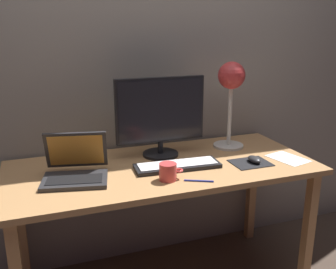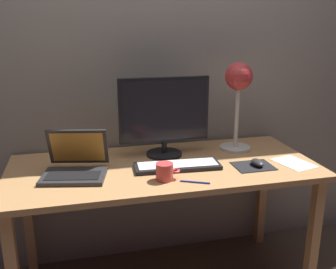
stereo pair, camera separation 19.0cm
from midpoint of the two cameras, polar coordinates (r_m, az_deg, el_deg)
back_wall at (r=2.26m, az=-6.69°, el=12.32°), size 4.80×0.06×2.60m
desk at (r=2.03m, az=-3.48°, el=-6.73°), size 1.60×0.70×0.74m
monitor at (r=2.08m, az=-3.77°, el=2.99°), size 0.50×0.20×0.44m
keyboard_main at (r=1.96m, az=-1.36°, el=-4.71°), size 0.45×0.17×0.03m
laptop at (r=1.90m, az=-16.48°, el=-4.52°), size 0.35×0.33×0.21m
desk_lamp at (r=2.21m, az=7.00°, el=7.35°), size 0.18×0.18×0.51m
mousepad at (r=2.05m, az=9.66°, el=-4.25°), size 0.20×0.16×0.00m
mouse at (r=2.05m, az=10.24°, el=-3.73°), size 0.06×0.10×0.03m
coffee_mug at (r=1.80m, az=-3.00°, el=-5.64°), size 0.12×0.08×0.08m
paper_sheet_by_keyboard at (r=2.16m, az=15.12°, el=-3.52°), size 0.19×0.24×0.00m
pen at (r=1.80m, az=1.62°, el=-7.00°), size 0.13×0.07×0.01m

